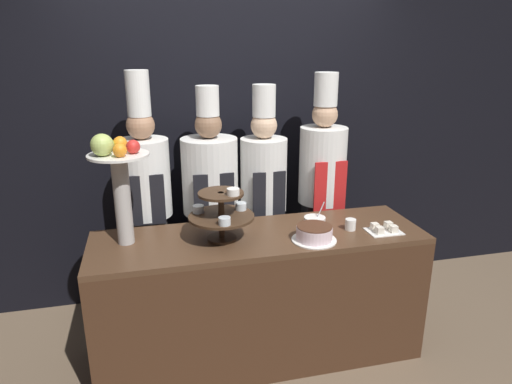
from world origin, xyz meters
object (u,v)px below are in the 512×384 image
(chef_left, at_px, (146,197))
(chef_center_right, at_px, (264,192))
(tiered_stand, at_px, (222,212))
(fruit_pedestal, at_px, (118,173))
(serving_bowl_far, at_px, (315,221))
(cake_square_tray, at_px, (384,229))
(chef_center_left, at_px, (211,198))
(chef_right, at_px, (322,183))
(cup_white, at_px, (350,224))
(cake_round, at_px, (314,234))

(chef_left, relative_size, chef_center_right, 1.06)
(tiered_stand, height_order, fruit_pedestal, fruit_pedestal)
(chef_left, distance_m, chef_center_right, 0.86)
(tiered_stand, bearing_deg, serving_bowl_far, 8.05)
(cake_square_tray, bearing_deg, chef_left, 153.42)
(chef_center_left, xyz_separation_m, chef_right, (0.86, 0.00, 0.05))
(fruit_pedestal, bearing_deg, chef_right, 19.54)
(cake_square_tray, distance_m, chef_right, 0.75)
(tiered_stand, xyz_separation_m, cup_white, (0.83, -0.04, -0.14))
(cake_square_tray, bearing_deg, serving_bowl_far, 151.66)
(cake_round, bearing_deg, chef_center_left, 124.71)
(cup_white, xyz_separation_m, chef_center_right, (-0.41, 0.65, 0.05))
(serving_bowl_far, xyz_separation_m, chef_center_left, (-0.61, 0.52, 0.04))
(fruit_pedestal, relative_size, cake_round, 2.46)
(cake_square_tray, xyz_separation_m, serving_bowl_far, (-0.39, 0.21, 0.01))
(cup_white, bearing_deg, cake_round, -159.83)
(chef_right, bearing_deg, chef_center_right, 180.00)
(tiered_stand, distance_m, serving_bowl_far, 0.65)
(cake_round, height_order, chef_center_left, chef_center_left)
(chef_center_left, relative_size, chef_right, 0.96)
(chef_center_left, bearing_deg, tiered_stand, -91.67)
(fruit_pedestal, relative_size, chef_left, 0.36)
(fruit_pedestal, bearing_deg, chef_left, 74.73)
(fruit_pedestal, xyz_separation_m, cake_round, (1.12, -0.23, -0.39))
(fruit_pedestal, distance_m, cup_white, 1.47)
(tiered_stand, bearing_deg, fruit_pedestal, 171.11)
(cup_white, height_order, chef_right, chef_right)
(fruit_pedestal, xyz_separation_m, chef_center_right, (1.00, 0.52, -0.35))
(cup_white, relative_size, chef_center_left, 0.04)
(chef_center_left, relative_size, chef_center_right, 1.00)
(cup_white, distance_m, chef_left, 1.42)
(tiered_stand, relative_size, chef_center_left, 0.23)
(serving_bowl_far, bearing_deg, cake_round, -111.39)
(cake_square_tray, xyz_separation_m, chef_center_right, (-0.60, 0.73, 0.06))
(cup_white, bearing_deg, chef_right, 85.17)
(cake_square_tray, distance_m, serving_bowl_far, 0.44)
(fruit_pedestal, height_order, cup_white, fruit_pedestal)
(serving_bowl_far, bearing_deg, chef_center_left, 139.68)
(tiered_stand, relative_size, cake_round, 1.45)
(serving_bowl_far, bearing_deg, chef_right, 64.34)
(fruit_pedestal, height_order, chef_left, chef_left)
(cup_white, height_order, serving_bowl_far, serving_bowl_far)
(chef_left, height_order, chef_center_right, chef_left)
(chef_center_right, bearing_deg, chef_right, -0.00)
(chef_right, bearing_deg, cake_square_tray, -79.23)
(fruit_pedestal, xyz_separation_m, cake_square_tray, (1.60, -0.21, -0.42))
(serving_bowl_far, distance_m, chef_center_left, 0.80)
(tiered_stand, bearing_deg, chef_center_left, 88.33)
(tiered_stand, distance_m, chef_center_left, 0.62)
(cake_round, relative_size, serving_bowl_far, 1.73)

